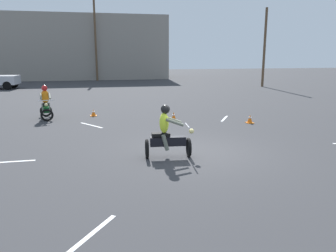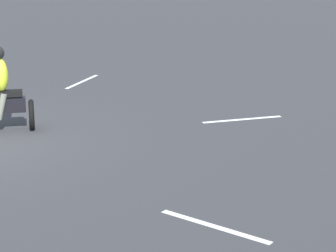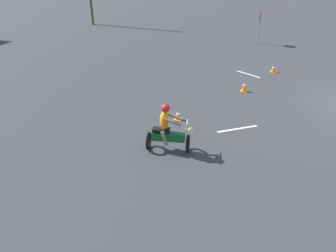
{
  "view_description": "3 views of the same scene",
  "coord_description": "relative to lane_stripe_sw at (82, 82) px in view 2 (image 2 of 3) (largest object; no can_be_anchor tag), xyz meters",
  "views": [
    {
      "loc": [
        -3.01,
        -9.9,
        3.13
      ],
      "look_at": [
        -0.99,
        -0.39,
        1.0
      ],
      "focal_mm": 35.0,
      "sensor_mm": 36.0,
      "label": 1
    },
    {
      "loc": [
        -0.57,
        12.14,
        3.48
      ],
      "look_at": [
        -3.29,
        3.29,
        0.9
      ],
      "focal_mm": 70.0,
      "sensor_mm": 36.0,
      "label": 2
    },
    {
      "loc": [
        -14.37,
        4.14,
        5.77
      ],
      "look_at": [
        -5.59,
        6.96,
        0.9
      ],
      "focal_mm": 35.0,
      "sensor_mm": 36.0,
      "label": 3
    }
  ],
  "objects": [
    {
      "name": "lane_stripe_w",
      "position": [
        -2.49,
        4.77,
        0.0
      ],
      "size": [
        1.73,
        0.11,
        0.01
      ],
      "primitive_type": "cube",
      "rotation": [
        0.0,
        0.0,
        4.72
      ],
      "color": "silver",
      "rests_on": "ground"
    },
    {
      "name": "lane_stripe_nw",
      "position": [
        -0.04,
        9.55,
        0.0
      ],
      "size": [
        1.04,
        1.39,
        0.01
      ],
      "primitive_type": "cube",
      "rotation": [
        0.0,
        0.0,
        3.76
      ],
      "color": "silver",
      "rests_on": "ground"
    },
    {
      "name": "lane_stripe_sw",
      "position": [
        0.0,
        0.0,
        0.0
      ],
      "size": [
        1.14,
        1.56,
        0.01
      ],
      "primitive_type": "cube",
      "rotation": [
        0.0,
        0.0,
        5.67
      ],
      "color": "silver",
      "rests_on": "ground"
    }
  ]
}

